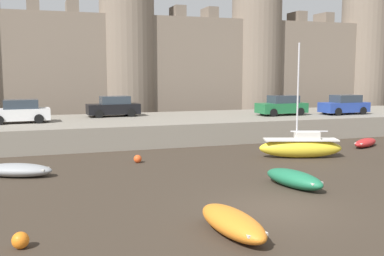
# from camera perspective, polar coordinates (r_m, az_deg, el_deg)

# --- Properties ---
(ground_plane) EXTENTS (160.00, 160.00, 0.00)m
(ground_plane) POSITION_cam_1_polar(r_m,az_deg,el_deg) (17.31, 10.42, -10.02)
(ground_plane) COLOR #382D23
(quay_road) EXTENTS (67.93, 10.00, 1.56)m
(quay_road) POSITION_cam_1_polar(r_m,az_deg,el_deg) (34.78, -4.87, 0.00)
(quay_road) COLOR gray
(quay_road) RESTS_ON ground
(castle) EXTENTS (61.85, 5.93, 18.11)m
(castle) POSITION_cam_1_polar(r_m,az_deg,el_deg) (45.02, -8.19, 9.06)
(castle) COLOR #7A6B5B
(castle) RESTS_ON ground
(rowboat_foreground_right) EXTENTS (1.57, 3.57, 0.78)m
(rowboat_foreground_right) POSITION_cam_1_polar(r_m,az_deg,el_deg) (14.37, 5.14, -11.82)
(rowboat_foreground_right) COLOR orange
(rowboat_foreground_right) RESTS_ON ground
(rowboat_near_channel_right) EXTENTS (3.76, 2.62, 0.65)m
(rowboat_near_channel_right) POSITION_cam_1_polar(r_m,az_deg,el_deg) (23.55, -21.36, -4.95)
(rowboat_near_channel_right) COLOR gray
(rowboat_near_channel_right) RESTS_ON ground
(rowboat_midflat_right) EXTENTS (2.98, 2.20, 0.57)m
(rowboat_midflat_right) POSITION_cam_1_polar(r_m,az_deg,el_deg) (32.80, 21.16, -1.72)
(rowboat_midflat_right) COLOR red
(rowboat_midflat_right) RESTS_ON ground
(sailboat_near_channel_left) EXTENTS (5.07, 2.75, 6.76)m
(sailboat_near_channel_left) POSITION_cam_1_polar(r_m,az_deg,el_deg) (27.48, 13.65, -2.31)
(sailboat_near_channel_left) COLOR yellow
(sailboat_near_channel_left) RESTS_ON ground
(rowboat_midflat_left) EXTENTS (1.86, 3.42, 0.76)m
(rowboat_midflat_left) POSITION_cam_1_polar(r_m,az_deg,el_deg) (20.43, 12.81, -6.27)
(rowboat_midflat_left) COLOR #1E6B47
(rowboat_midflat_left) RESTS_ON ground
(mooring_buoy_mid_mud) EXTENTS (0.45, 0.45, 0.45)m
(mooring_buoy_mid_mud) POSITION_cam_1_polar(r_m,az_deg,el_deg) (25.43, -6.91, -3.91)
(mooring_buoy_mid_mud) COLOR #E04C1E
(mooring_buoy_mid_mud) RESTS_ON ground
(mooring_buoy_near_shore) EXTENTS (0.50, 0.50, 0.50)m
(mooring_buoy_near_shore) POSITION_cam_1_polar(r_m,az_deg,el_deg) (14.21, -20.96, -13.18)
(mooring_buoy_near_shore) COLOR orange
(mooring_buoy_near_shore) RESTS_ON ground
(car_quay_centre_east) EXTENTS (4.18, 2.04, 1.62)m
(car_quay_centre_east) POSITION_cam_1_polar(r_m,az_deg,el_deg) (33.33, -21.07, 1.93)
(car_quay_centre_east) COLOR silver
(car_quay_centre_east) RESTS_ON quay_road
(car_quay_east) EXTENTS (4.18, 2.04, 1.62)m
(car_quay_east) POSITION_cam_1_polar(r_m,az_deg,el_deg) (36.30, -9.92, 2.69)
(car_quay_east) COLOR black
(car_quay_east) RESTS_ON quay_road
(car_quay_west) EXTENTS (4.18, 2.04, 1.62)m
(car_quay_west) POSITION_cam_1_polar(r_m,az_deg,el_deg) (37.54, 11.35, 2.80)
(car_quay_west) COLOR #1E6638
(car_quay_west) RESTS_ON quay_road
(car_quay_centre_west) EXTENTS (4.18, 2.04, 1.62)m
(car_quay_centre_west) POSITION_cam_1_polar(r_m,az_deg,el_deg) (39.74, 18.79, 2.79)
(car_quay_centre_west) COLOR #263F99
(car_quay_centre_west) RESTS_ON quay_road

